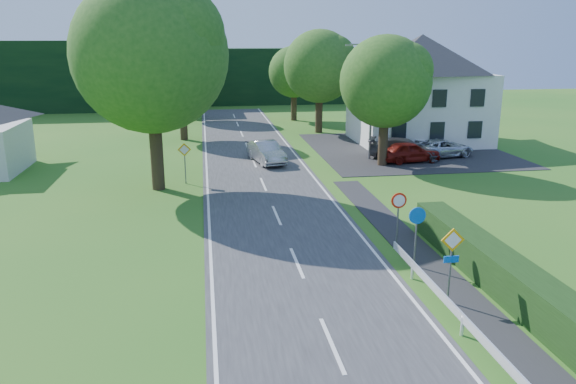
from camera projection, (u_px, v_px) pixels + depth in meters
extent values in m
cube|color=#333335|center=(272.00, 204.00, 29.07)|extent=(7.00, 80.00, 0.04)
cube|color=#262628|center=(406.00, 149.00, 43.18)|extent=(14.00, 16.00, 0.04)
cube|color=white|center=(208.00, 206.00, 28.60)|extent=(0.12, 80.00, 0.01)
cube|color=white|center=(333.00, 201.00, 29.53)|extent=(0.12, 80.00, 0.01)
cube|color=black|center=(290.00, 76.00, 73.14)|extent=(30.00, 5.00, 7.00)
cube|color=white|center=(418.00, 108.00, 45.59)|extent=(10.00, 8.00, 5.60)
pyramid|color=#222327|center=(422.00, 54.00, 44.45)|extent=(10.60, 8.40, 3.00)
cylinder|color=slate|center=(371.00, 103.00, 38.72)|extent=(0.16, 0.16, 8.00)
cylinder|color=slate|center=(362.00, 44.00, 37.57)|extent=(1.70, 0.10, 0.10)
cube|color=slate|center=(349.00, 45.00, 37.45)|extent=(0.50, 0.18, 0.12)
cylinder|color=slate|center=(450.00, 269.00, 17.94)|extent=(0.07, 0.07, 2.40)
cube|color=#F5A60C|center=(453.00, 240.00, 17.64)|extent=(0.78, 0.04, 0.78)
cube|color=white|center=(453.00, 240.00, 17.64)|extent=(0.57, 0.05, 0.57)
cube|color=blue|center=(451.00, 259.00, 17.81)|extent=(0.50, 0.04, 0.22)
cylinder|color=slate|center=(416.00, 240.00, 20.82)|extent=(0.07, 0.07, 2.20)
cylinder|color=blue|center=(417.00, 216.00, 20.54)|extent=(0.64, 0.04, 0.64)
cylinder|color=slate|center=(397.00, 223.00, 22.73)|extent=(0.07, 0.07, 2.20)
cylinder|color=red|center=(399.00, 200.00, 22.45)|extent=(0.64, 0.04, 0.64)
cylinder|color=white|center=(399.00, 201.00, 22.43)|extent=(0.48, 0.04, 0.48)
cylinder|color=slate|center=(185.00, 165.00, 32.90)|extent=(0.07, 0.07, 2.20)
cube|color=#F5A60C|center=(184.00, 150.00, 32.62)|extent=(0.78, 0.04, 0.78)
cube|color=white|center=(184.00, 150.00, 32.62)|extent=(0.57, 0.05, 0.57)
imported|color=#9F9EA3|center=(266.00, 152.00, 38.37)|extent=(2.44, 4.68, 1.47)
imported|color=black|center=(251.00, 147.00, 41.20)|extent=(1.08, 2.15, 1.08)
imported|color=#68110B|center=(410.00, 152.00, 38.57)|extent=(4.34, 2.14, 1.42)
imported|color=silver|center=(401.00, 141.00, 42.91)|extent=(4.27, 2.59, 1.33)
imported|color=#414145|center=(404.00, 149.00, 39.51)|extent=(5.35, 4.03, 1.44)
imported|color=silver|center=(442.00, 148.00, 40.29)|extent=(4.96, 3.09, 1.28)
imported|color=red|center=(410.00, 135.00, 43.47)|extent=(2.52, 2.56, 2.01)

